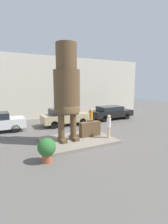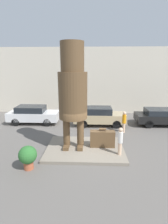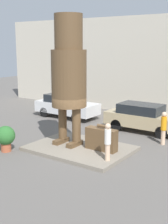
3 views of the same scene
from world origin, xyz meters
The scene contains 10 objects.
ground_plane centered at (0.00, 0.00, 0.00)m, with size 60.00×60.00×0.00m, color #605B56.
pedestal centered at (0.00, 0.00, 0.09)m, with size 4.75×3.46×0.17m.
building_backdrop centered at (0.00, 9.42, 3.51)m, with size 28.00×0.60×7.02m.
statue_figure centered at (-0.72, 0.10, 3.80)m, with size 1.68×1.68×6.21m.
giant_suitcase centered at (1.07, 0.21, 0.70)m, with size 1.53×0.47×1.23m.
tourist centered at (2.00, -0.78, 1.06)m, with size 0.28×0.28×1.62m.
parked_car_white centered at (-4.89, 5.13, 0.85)m, with size 4.49×1.80×1.61m.
parked_car_tan centered at (1.05, 4.80, 0.86)m, with size 4.49×1.71×1.63m.
planter_pot centered at (-2.79, -2.16, 0.72)m, with size 0.92×0.92×1.24m.
worker_hivis centered at (2.93, 3.15, 0.93)m, with size 0.29×0.29×1.70m.
Camera 3 is at (8.40, -11.59, 4.98)m, focal length 50.00 mm.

